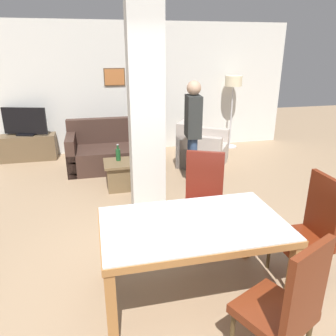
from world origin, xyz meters
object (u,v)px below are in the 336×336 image
Objects in this scene: bottle at (118,154)px; tv_screen at (25,122)px; dining_chair_near_right at (287,304)px; sofa at (114,152)px; armchair at (201,149)px; tv_stand at (29,147)px; coffee_table at (125,174)px; dining_chair_far_right at (203,197)px; floor_lamp at (233,87)px; dining_table at (193,238)px; standing_person at (193,127)px; dining_chair_head_right at (310,227)px.

bottle is 0.32× the size of tv_screen.
tv_screen is at bearing 90.03° from dining_chair_near_right.
sofa reaches higher than armchair.
sofa is at bearing -26.45° from tv_stand.
tv_stand is (-1.67, 0.83, -0.04)m from sofa.
tv_screen reaches higher than coffee_table.
dining_chair_far_right is 0.63× the size of sofa.
floor_lamp is at bearing 45.60° from dining_chair_near_right.
sofa is (-0.44, 3.70, -0.30)m from dining_table.
bottle is at bearing -41.70° from dining_chair_far_right.
tv_screen is at bearing 0.00° from tv_stand.
coffee_table is 0.34m from bottle.
dining_table is at bearing 169.23° from standing_person.
dining_table is at bearing 13.43° from armchair.
tv_screen is 3.51m from standing_person.
dining_chair_head_right is 1.62× the size of coffee_table.
bottle is (-1.60, 2.73, -0.00)m from dining_chair_head_right.
standing_person is at bearing 73.15° from dining_table.
dining_chair_far_right reaches higher than sofa.
tv_screen is at bearing 133.27° from coffee_table.
sofa is at bearing -64.46° from armchair.
armchair is at bearing 24.08° from bottle.
dining_chair_head_right is at bearing -103.83° from floor_lamp.
tv_stand is 1.27× the size of tv_screen.
tv_stand is 4.53m from floor_lamp.
dining_table is at bearing -116.98° from floor_lamp.
tv_screen is at bearing 179.28° from floor_lamp.
tv_screen is (-3.35, 1.05, 0.49)m from armchair.
sofa is 1.87m from tv_stand.
sofa is 1.00m from bottle.
tv_stand is (-1.77, 1.88, 0.03)m from coffee_table.
coffee_table is at bearing -43.06° from dining_chair_far_right.
dining_chair_far_right is 0.98× the size of tv_stand.
dining_chair_far_right is 2.74m from armchair.
bottle is (-0.83, 3.58, -0.00)m from dining_chair_near_right.
tv_screen reaches higher than sofa.
dining_table is at bearing 90.00° from dining_chair_head_right.
standing_person is (1.19, -0.20, 0.44)m from bottle.
tv_stand is (-2.51, 5.38, -0.30)m from dining_chair_near_right.
dining_chair_head_right is 4.68m from floor_lamp.
floor_lamp is at bearing -31.77° from standing_person.
sofa is at bearing 75.45° from dining_chair_near_right.
sofa is at bearing -49.20° from dining_chair_far_right.
dining_table is 0.94m from dining_chair_near_right.
sofa is at bearing 90.75° from bottle.
tv_screen is (0.00, 0.00, 0.53)m from tv_stand.
sofa is 1.00× the size of standing_person.
dining_chair_far_right is at bearing 65.77° from dining_table.
bottle is at bearing 90.75° from sofa.
tv_screen is at bearing 133.12° from bottle.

